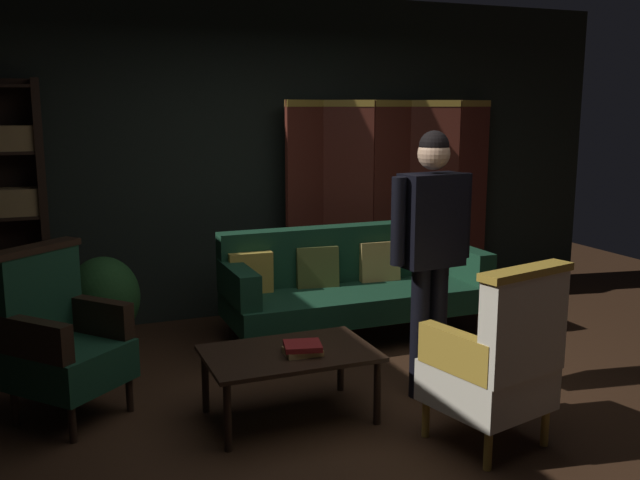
% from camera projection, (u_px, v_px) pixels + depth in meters
% --- Properties ---
extents(ground_plane, '(10.00, 10.00, 0.00)m').
position_uv_depth(ground_plane, '(369.00, 418.00, 4.24)').
color(ground_plane, '#331E11').
extents(back_wall, '(7.20, 0.10, 2.80)m').
position_uv_depth(back_wall, '(251.00, 157.00, 6.21)').
color(back_wall, black).
rests_on(back_wall, ground_plane).
extents(folding_screen, '(2.13, 0.29, 1.90)m').
position_uv_depth(folding_screen, '(392.00, 200.00, 6.55)').
color(folding_screen, '#5B2319').
rests_on(folding_screen, ground_plane).
extents(velvet_couch, '(2.12, 0.78, 0.88)m').
position_uv_depth(velvet_couch, '(353.00, 281.00, 5.69)').
color(velvet_couch, black).
rests_on(velvet_couch, ground_plane).
extents(coffee_table, '(1.00, 0.64, 0.42)m').
position_uv_depth(coffee_table, '(289.00, 359.00, 4.18)').
color(coffee_table, black).
rests_on(coffee_table, ground_plane).
extents(armchair_gilt_accent, '(0.70, 0.69, 1.04)m').
position_uv_depth(armchair_gilt_accent, '(497.00, 361.00, 3.81)').
color(armchair_gilt_accent, '#B78E33').
rests_on(armchair_gilt_accent, ground_plane).
extents(armchair_wing_left, '(0.82, 0.81, 1.04)m').
position_uv_depth(armchair_wing_left, '(61.00, 339.00, 4.18)').
color(armchair_wing_left, black).
rests_on(armchair_wing_left, ground_plane).
extents(standing_figure, '(0.59, 0.25, 1.70)m').
position_uv_depth(standing_figure, '(431.00, 240.00, 4.40)').
color(standing_figure, black).
rests_on(standing_figure, ground_plane).
extents(potted_plant, '(0.51, 0.51, 0.80)m').
position_uv_depth(potted_plant, '(104.00, 304.00, 5.02)').
color(potted_plant, brown).
rests_on(potted_plant, ground_plane).
extents(book_tan_leather, '(0.22, 0.17, 0.03)m').
position_uv_depth(book_tan_leather, '(303.00, 351.00, 4.12)').
color(book_tan_leather, '#9E7A47').
rests_on(book_tan_leather, coffee_table).
extents(book_red_leather, '(0.25, 0.23, 0.03)m').
position_uv_depth(book_red_leather, '(303.00, 346.00, 4.11)').
color(book_red_leather, maroon).
rests_on(book_red_leather, book_tan_leather).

